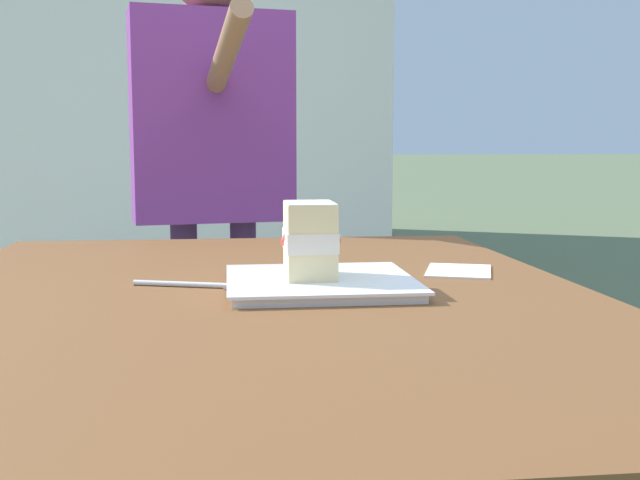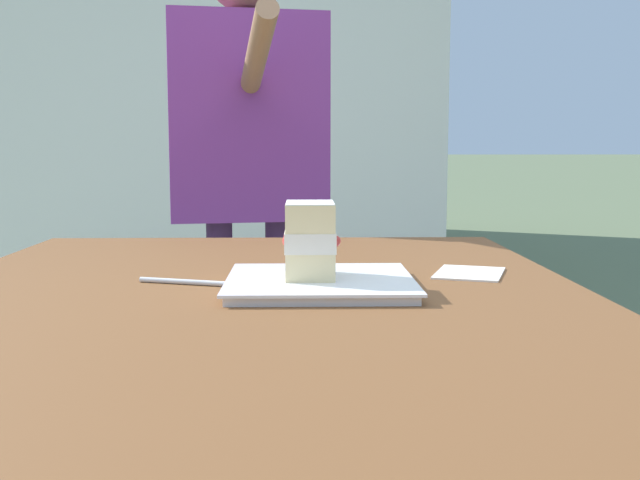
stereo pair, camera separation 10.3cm
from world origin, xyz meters
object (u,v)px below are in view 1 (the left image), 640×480
cake_slice (310,240)px  paper_napkin (459,271)px  diner_person (212,127)px  dessert_plate (320,283)px  dessert_fork (198,285)px  patio_table (253,364)px

cake_slice → paper_napkin: (-0.12, 0.25, -0.07)m
diner_person → dessert_plate: bearing=9.8°
cake_slice → dessert_fork: 0.17m
patio_table → dessert_fork: (-0.04, -0.08, 0.11)m
patio_table → diner_person: (-0.97, -0.07, 0.35)m
dessert_fork → paper_napkin: 0.42m
patio_table → dessert_plate: (-0.01, 0.10, 0.11)m
paper_napkin → dessert_fork: bearing=-77.6°
cake_slice → diner_person: (-0.96, -0.15, 0.18)m
paper_napkin → diner_person: 0.97m
diner_person → dessert_fork: bearing=-0.5°
paper_napkin → dessert_plate: bearing=-63.7°
dessert_plate → diner_person: bearing=-170.2°
patio_table → paper_napkin: bearing=111.6°
dessert_plate → diner_person: 1.00m
patio_table → cake_slice: bearing=102.0°
dessert_fork → diner_person: 0.96m
paper_napkin → diner_person: bearing=-154.3°
patio_table → cake_slice: 0.19m
dessert_plate → paper_napkin: 0.27m
cake_slice → dessert_fork: cake_slice is taller
paper_napkin → patio_table: bearing=-68.4°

